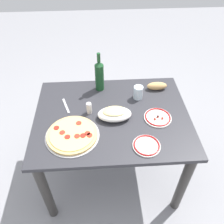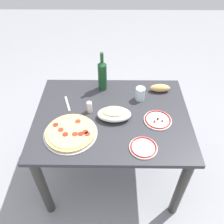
{
  "view_description": "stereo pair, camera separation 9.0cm",
  "coord_description": "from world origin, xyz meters",
  "px_view_note": "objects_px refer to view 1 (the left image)",
  "views": [
    {
      "loc": [
        -0.08,
        -1.21,
        1.92
      ],
      "look_at": [
        0.0,
        0.0,
        0.76
      ],
      "focal_mm": 37.77,
      "sensor_mm": 36.0,
      "label": 1
    },
    {
      "loc": [
        0.01,
        -1.22,
        1.92
      ],
      "look_at": [
        0.0,
        0.0,
        0.76
      ],
      "focal_mm": 37.77,
      "sensor_mm": 36.0,
      "label": 2
    }
  ],
  "objects_px": {
    "pepperoni_pizza": "(72,135)",
    "water_glass": "(138,92)",
    "spice_shaker": "(89,108)",
    "baked_pasta_dish": "(115,113)",
    "wine_bottle": "(99,75)",
    "dining_table": "(112,127)",
    "side_plate_near": "(147,146)",
    "bread_loaf": "(157,86)",
    "side_plate_far": "(158,117)"
  },
  "relations": [
    {
      "from": "pepperoni_pizza",
      "to": "water_glass",
      "type": "bearing_deg",
      "value": 36.8
    },
    {
      "from": "spice_shaker",
      "to": "water_glass",
      "type": "bearing_deg",
      "value": 20.94
    },
    {
      "from": "baked_pasta_dish",
      "to": "wine_bottle",
      "type": "relative_size",
      "value": 0.74
    },
    {
      "from": "dining_table",
      "to": "side_plate_near",
      "type": "xyz_separation_m",
      "value": [
        0.2,
        -0.3,
        0.14
      ]
    },
    {
      "from": "wine_bottle",
      "to": "bread_loaf",
      "type": "distance_m",
      "value": 0.47
    },
    {
      "from": "pepperoni_pizza",
      "to": "bread_loaf",
      "type": "distance_m",
      "value": 0.8
    },
    {
      "from": "bread_loaf",
      "to": "dining_table",
      "type": "bearing_deg",
      "value": -143.73
    },
    {
      "from": "baked_pasta_dish",
      "to": "water_glass",
      "type": "height_order",
      "value": "water_glass"
    },
    {
      "from": "bread_loaf",
      "to": "spice_shaker",
      "type": "xyz_separation_m",
      "value": [
        -0.55,
        -0.24,
        0.01
      ]
    },
    {
      "from": "baked_pasta_dish",
      "to": "spice_shaker",
      "type": "xyz_separation_m",
      "value": [
        -0.18,
        0.07,
        0.0
      ]
    },
    {
      "from": "dining_table",
      "to": "wine_bottle",
      "type": "height_order",
      "value": "wine_bottle"
    },
    {
      "from": "side_plate_far",
      "to": "wine_bottle",
      "type": "bearing_deg",
      "value": 137.44
    },
    {
      "from": "baked_pasta_dish",
      "to": "wine_bottle",
      "type": "distance_m",
      "value": 0.37
    },
    {
      "from": "bread_loaf",
      "to": "baked_pasta_dish",
      "type": "bearing_deg",
      "value": -139.91
    },
    {
      "from": "baked_pasta_dish",
      "to": "bread_loaf",
      "type": "height_order",
      "value": "baked_pasta_dish"
    },
    {
      "from": "side_plate_far",
      "to": "side_plate_near",
      "type": "bearing_deg",
      "value": -116.51
    },
    {
      "from": "dining_table",
      "to": "wine_bottle",
      "type": "distance_m",
      "value": 0.42
    },
    {
      "from": "dining_table",
      "to": "water_glass",
      "type": "relative_size",
      "value": 10.77
    },
    {
      "from": "pepperoni_pizza",
      "to": "spice_shaker",
      "type": "bearing_deg",
      "value": 63.34
    },
    {
      "from": "side_plate_far",
      "to": "dining_table",
      "type": "bearing_deg",
      "value": 170.49
    },
    {
      "from": "pepperoni_pizza",
      "to": "water_glass",
      "type": "distance_m",
      "value": 0.61
    },
    {
      "from": "dining_table",
      "to": "baked_pasta_dish",
      "type": "distance_m",
      "value": 0.18
    },
    {
      "from": "baked_pasta_dish",
      "to": "side_plate_far",
      "type": "distance_m",
      "value": 0.31
    },
    {
      "from": "water_glass",
      "to": "side_plate_far",
      "type": "xyz_separation_m",
      "value": [
        0.11,
        -0.24,
        -0.04
      ]
    },
    {
      "from": "baked_pasta_dish",
      "to": "side_plate_far",
      "type": "relative_size",
      "value": 1.23
    },
    {
      "from": "water_glass",
      "to": "spice_shaker",
      "type": "distance_m",
      "value": 0.4
    },
    {
      "from": "wine_bottle",
      "to": "bread_loaf",
      "type": "height_order",
      "value": "wine_bottle"
    },
    {
      "from": "dining_table",
      "to": "side_plate_near",
      "type": "relative_size",
      "value": 6.26
    },
    {
      "from": "pepperoni_pizza",
      "to": "bread_loaf",
      "type": "height_order",
      "value": "bread_loaf"
    },
    {
      "from": "spice_shaker",
      "to": "side_plate_near",
      "type": "bearing_deg",
      "value": -42.76
    },
    {
      "from": "wine_bottle",
      "to": "water_glass",
      "type": "xyz_separation_m",
      "value": [
        0.29,
        -0.13,
        -0.08
      ]
    },
    {
      "from": "dining_table",
      "to": "spice_shaker",
      "type": "distance_m",
      "value": 0.24
    },
    {
      "from": "wine_bottle",
      "to": "water_glass",
      "type": "relative_size",
      "value": 3.12
    },
    {
      "from": "wine_bottle",
      "to": "bread_loaf",
      "type": "relative_size",
      "value": 1.98
    },
    {
      "from": "bread_loaf",
      "to": "side_plate_far",
      "type": "bearing_deg",
      "value": -100.07
    },
    {
      "from": "baked_pasta_dish",
      "to": "water_glass",
      "type": "relative_size",
      "value": 2.31
    },
    {
      "from": "bread_loaf",
      "to": "spice_shaker",
      "type": "height_order",
      "value": "spice_shaker"
    },
    {
      "from": "dining_table",
      "to": "bread_loaf",
      "type": "xyz_separation_m",
      "value": [
        0.38,
        0.28,
        0.16
      ]
    },
    {
      "from": "dining_table",
      "to": "side_plate_far",
      "type": "relative_size",
      "value": 5.71
    },
    {
      "from": "water_glass",
      "to": "spice_shaker",
      "type": "xyz_separation_m",
      "value": [
        -0.38,
        -0.14,
        -0.01
      ]
    },
    {
      "from": "wine_bottle",
      "to": "spice_shaker",
      "type": "height_order",
      "value": "wine_bottle"
    },
    {
      "from": "dining_table",
      "to": "side_plate_far",
      "type": "height_order",
      "value": "side_plate_far"
    },
    {
      "from": "dining_table",
      "to": "wine_bottle",
      "type": "xyz_separation_m",
      "value": [
        -0.08,
        0.31,
        0.27
      ]
    },
    {
      "from": "baked_pasta_dish",
      "to": "side_plate_near",
      "type": "relative_size",
      "value": 1.34
    },
    {
      "from": "wine_bottle",
      "to": "spice_shaker",
      "type": "bearing_deg",
      "value": -107.08
    },
    {
      "from": "baked_pasta_dish",
      "to": "spice_shaker",
      "type": "relative_size",
      "value": 2.76
    },
    {
      "from": "pepperoni_pizza",
      "to": "side_plate_near",
      "type": "relative_size",
      "value": 2.01
    },
    {
      "from": "side_plate_near",
      "to": "side_plate_far",
      "type": "height_order",
      "value": "side_plate_far"
    },
    {
      "from": "baked_pasta_dish",
      "to": "side_plate_near",
      "type": "bearing_deg",
      "value": -55.75
    },
    {
      "from": "dining_table",
      "to": "water_glass",
      "type": "xyz_separation_m",
      "value": [
        0.21,
        0.18,
        0.18
      ]
    }
  ]
}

